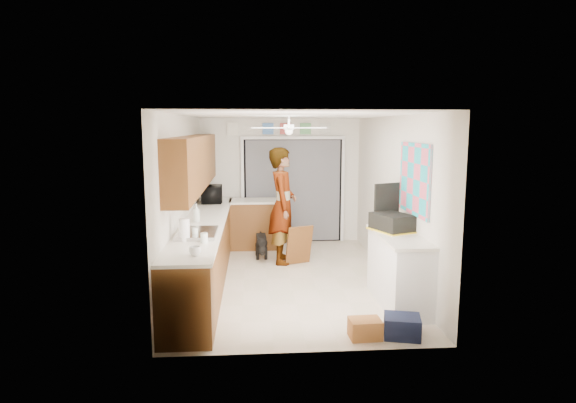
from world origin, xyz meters
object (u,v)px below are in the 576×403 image
object	(u,v)px
cardboard_box	(365,329)
cup	(195,251)
man	(283,206)
suitcase	(392,222)
navy_crate	(402,326)
microwave	(212,194)
paper_towel_roll	(184,230)
dog	(261,245)
soap_bottle	(196,213)

from	to	relation	value
cardboard_box	cup	bearing A→B (deg)	175.21
cup	man	size ratio (longest dim) A/B	0.07
suitcase	navy_crate	size ratio (longest dim) A/B	1.36
cup	navy_crate	world-z (taller)	cup
microwave	man	bearing A→B (deg)	-126.34
paper_towel_roll	navy_crate	xyz separation A→B (m)	(2.50, -0.88, -0.96)
cardboard_box	paper_towel_roll	bearing A→B (deg)	157.11
cup	man	world-z (taller)	man
paper_towel_roll	dog	distance (m)	2.88
suitcase	microwave	bearing A→B (deg)	112.57
soap_bottle	suitcase	distance (m)	2.84
navy_crate	suitcase	bearing A→B (deg)	79.98
soap_bottle	paper_towel_roll	size ratio (longest dim) A/B	0.97
microwave	soap_bottle	bearing A→B (deg)	174.01
cardboard_box	man	bearing A→B (deg)	103.14
cup	dog	world-z (taller)	cup
microwave	dog	bearing A→B (deg)	-122.15
microwave	dog	distance (m)	1.35
microwave	navy_crate	xyz separation A→B (m)	(2.42, -3.94, -0.98)
microwave	soap_bottle	world-z (taller)	microwave
cup	soap_bottle	bearing A→B (deg)	96.06
cup	paper_towel_roll	distance (m)	0.76
soap_bottle	microwave	bearing A→B (deg)	87.72
microwave	paper_towel_roll	world-z (taller)	microwave
cup	dog	bearing A→B (deg)	76.80
suitcase	dog	size ratio (longest dim) A/B	0.92
soap_bottle	cup	xyz separation A→B (m)	(0.21, -1.94, -0.08)
cardboard_box	soap_bottle	bearing A→B (deg)	134.70
man	dog	size ratio (longest dim) A/B	3.40
cardboard_box	navy_crate	distance (m)	0.42
suitcase	navy_crate	distance (m)	1.59
soap_bottle	cardboard_box	xyz separation A→B (m)	(2.07, -2.10, -0.97)
dog	cardboard_box	bearing A→B (deg)	-74.33
navy_crate	man	xyz separation A→B (m)	(-1.15, 3.12, 0.88)
navy_crate	man	world-z (taller)	man
man	microwave	bearing A→B (deg)	63.58
soap_bottle	navy_crate	world-z (taller)	soap_bottle
cup	man	distance (m)	3.18
microwave	suitcase	size ratio (longest dim) A/B	1.05
paper_towel_roll	cardboard_box	distance (m)	2.46
soap_bottle	suitcase	world-z (taller)	soap_bottle
soap_bottle	dog	size ratio (longest dim) A/B	0.46
cardboard_box	man	size ratio (longest dim) A/B	0.17
microwave	suitcase	xyz separation A→B (m)	(2.65, -2.67, -0.04)
man	dog	world-z (taller)	man
soap_bottle	dog	world-z (taller)	soap_bottle
microwave	paper_towel_roll	size ratio (longest dim) A/B	2.03
soap_bottle	cup	distance (m)	1.95
paper_towel_roll	man	size ratio (longest dim) A/B	0.14
man	dog	distance (m)	0.91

